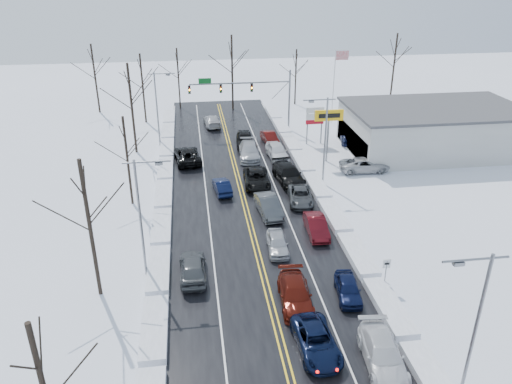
{
  "coord_description": "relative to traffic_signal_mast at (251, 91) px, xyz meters",
  "views": [
    {
      "loc": [
        -4.69,
        -35.44,
        21.09
      ],
      "look_at": [
        0.7,
        3.63,
        2.5
      ],
      "focal_mm": 35.0,
      "sensor_mm": 36.0,
      "label": 1
    }
  ],
  "objects": [
    {
      "name": "queued_car_14",
      "position": [
        1.84,
        -21.93,
        -5.48
      ],
      "size": [
        2.79,
        5.01,
        1.32
      ],
      "primitive_type": "imported",
      "rotation": [
        0.0,
        0.0,
        -0.13
      ],
      "color": "#3B3D40",
      "rests_on": "ground"
    },
    {
      "name": "ground",
      "position": [
        -3.45,
        -27.99,
        -5.48
      ],
      "size": [
        160.0,
        160.0,
        0.0
      ],
      "primitive_type": "plane",
      "color": "white",
      "rests_on": "ground"
    },
    {
      "name": "oncoming_car_3",
      "position": [
        -8.53,
        -32.82,
        -5.48
      ],
      "size": [
        1.92,
        4.75,
        1.62
      ],
      "primitive_type": "imported",
      "rotation": [
        0.0,
        0.0,
        3.14
      ],
      "color": "#44484A",
      "rests_on": "ground"
    },
    {
      "name": "queued_car_16",
      "position": [
        1.64,
        -10.28,
        -5.48
      ],
      "size": [
        2.31,
        5.14,
        1.71
      ],
      "primitive_type": "imported",
      "rotation": [
        0.0,
        0.0,
        0.06
      ],
      "color": "silver",
      "rests_on": "ground"
    },
    {
      "name": "parked_car_1",
      "position": [
        13.49,
        -13.09,
        -5.48
      ],
      "size": [
        2.19,
        5.14,
        1.48
      ],
      "primitive_type": "imported",
      "rotation": [
        0.0,
        0.0,
        0.02
      ],
      "color": "#3D4042",
      "rests_on": "ground"
    },
    {
      "name": "parked_car_2",
      "position": [
        11.38,
        -6.19,
        -5.48
      ],
      "size": [
        2.59,
        5.12,
        1.67
      ],
      "primitive_type": "imported",
      "rotation": [
        0.0,
        0.0,
        3.01
      ],
      "color": "black",
      "rests_on": "ground"
    },
    {
      "name": "speed_limit_sign",
      "position": [
        4.75,
        -35.99,
        -3.84
      ],
      "size": [
        0.55,
        0.09,
        2.35
      ],
      "color": "slate",
      "rests_on": "ground"
    },
    {
      "name": "oncoming_car_1",
      "position": [
        -8.62,
        -10.02,
        -5.48
      ],
      "size": [
        3.34,
        6.07,
        1.61
      ],
      "primitive_type": "imported",
      "rotation": [
        0.0,
        0.0,
        3.26
      ],
      "color": "black",
      "rests_on": "ground"
    },
    {
      "name": "tree_far_d",
      "position": [
        8.55,
        12.51,
        0.46
      ],
      "size": [
        3.4,
        3.4,
        8.5
      ],
      "color": "#2D231C",
      "rests_on": "ground"
    },
    {
      "name": "queued_car_15",
      "position": [
        1.64,
        -17.11,
        -5.48
      ],
      "size": [
        3.0,
        6.08,
        1.7
      ],
      "primitive_type": "imported",
      "rotation": [
        0.0,
        0.0,
        0.11
      ],
      "color": "black",
      "rests_on": "ground"
    },
    {
      "name": "tree_left_e",
      "position": [
        -14.25,
        6.01,
        1.16
      ],
      "size": [
        3.8,
        3.8,
        9.5
      ],
      "color": "#2D231C",
      "rests_on": "ground"
    },
    {
      "name": "used_vehicles_sign",
      "position": [
        7.05,
        -5.99,
        -2.16
      ],
      "size": [
        2.2,
        0.22,
        4.65
      ],
      "color": "slate",
      "rests_on": "ground"
    },
    {
      "name": "queued_car_7",
      "position": [
        -1.51,
        -9.74,
        -5.48
      ],
      "size": [
        2.77,
        5.88,
        1.66
      ],
      "primitive_type": "imported",
      "rotation": [
        0.0,
        0.0,
        -0.08
      ],
      "color": "#A4A6AC",
      "rests_on": "ground"
    },
    {
      "name": "queued_car_12",
      "position": [
        1.9,
        -36.63,
        -5.48
      ],
      "size": [
        2.05,
        4.05,
        1.32
      ],
      "primitive_type": "imported",
      "rotation": [
        0.0,
        0.0,
        -0.13
      ],
      "color": "black",
      "rests_on": "ground"
    },
    {
      "name": "parked_car_0",
      "position": [
        10.38,
        -15.45,
        -5.48
      ],
      "size": [
        5.44,
        2.6,
        1.5
      ],
      "primitive_type": "imported",
      "rotation": [
        0.0,
        0.0,
        1.55
      ],
      "color": "#B8B8BA",
      "rests_on": "ground"
    },
    {
      "name": "queued_car_11",
      "position": [
        1.93,
        -43.01,
        -5.48
      ],
      "size": [
        2.57,
        5.34,
        1.5
      ],
      "primitive_type": "imported",
      "rotation": [
        0.0,
        0.0,
        -0.09
      ],
      "color": "silver",
      "rests_on": "ground"
    },
    {
      "name": "tree_left_a",
      "position": [
        -14.45,
        -47.99,
        0.81
      ],
      "size": [
        3.6,
        3.6,
        9.0
      ],
      "color": "#2D231C",
      "rests_on": "ground"
    },
    {
      "name": "queued_car_4",
      "position": [
        -1.84,
        -30.13,
        -5.48
      ],
      "size": [
        1.81,
        4.04,
        1.35
      ],
      "primitive_type": "imported",
      "rotation": [
        0.0,
        0.0,
        -0.06
      ],
      "color": "#AEB1B6",
      "rests_on": "ground"
    },
    {
      "name": "queued_car_2",
      "position": [
        -1.52,
        -41.39,
        -5.48
      ],
      "size": [
        2.43,
        4.93,
        1.35
      ],
      "primitive_type": "imported",
      "rotation": [
        0.0,
        0.0,
        0.04
      ],
      "color": "black",
      "rests_on": "ground"
    },
    {
      "name": "tires_plus_sign",
      "position": [
        7.05,
        -12.0,
        -0.49
      ],
      "size": [
        3.2,
        0.34,
        6.0
      ],
      "color": "slate",
      "rests_on": "ground"
    },
    {
      "name": "streetlight_se",
      "position": [
        4.85,
        -45.99,
        -0.17
      ],
      "size": [
        3.2,
        0.25,
        9.0
      ],
      "color": "slate",
      "rests_on": "ground"
    },
    {
      "name": "queued_car_17",
      "position": [
        1.64,
        -5.06,
        -5.48
      ],
      "size": [
        1.97,
        4.35,
        1.39
      ],
      "primitive_type": "imported",
      "rotation": [
        0.0,
        0.0,
        0.12
      ],
      "color": "#500D0A",
      "rests_on": "ground"
    },
    {
      "name": "queued_car_8",
      "position": [
        -1.57,
        -5.54,
        -5.48
      ],
      "size": [
        2.35,
        5.12,
        1.7
      ],
      "primitive_type": "imported",
      "rotation": [
        0.0,
        0.0,
        -0.07
      ],
      "color": "black",
      "rests_on": "ground"
    },
    {
      "name": "queued_car_5",
      "position": [
        -1.54,
        -23.89,
        -5.48
      ],
      "size": [
        2.16,
        5.03,
        1.61
      ],
      "primitive_type": "imported",
      "rotation": [
        0.0,
        0.0,
        0.1
      ],
      "color": "#3C3F41",
      "rests_on": "ground"
    },
    {
      "name": "snow_bank_right",
      "position": [
        4.15,
        -25.99,
        -5.48
      ],
      "size": [
        1.61,
        72.0,
        0.55
      ],
      "primitive_type": "cube",
      "color": "white",
      "rests_on": "ground"
    },
    {
      "name": "streetlight_nw",
      "position": [
        -11.74,
        -3.99,
        -0.17
      ],
      "size": [
        3.2,
        0.25,
        9.0
      ],
      "color": "slate",
      "rests_on": "ground"
    },
    {
      "name": "road_surface",
      "position": [
        -3.45,
        -25.99,
        -5.47
      ],
      "size": [
        14.0,
        84.0,
        0.01
      ],
      "primitive_type": "cube",
      "color": "black",
      "rests_on": "ground"
    },
    {
      "name": "dealership_building",
      "position": [
        20.53,
        -9.99,
        -2.82
      ],
      "size": [
        20.4,
        12.4,
        5.3
      ],
      "color": "beige",
      "rests_on": "ground"
    },
    {
      "name": "flagpole",
      "position": [
        11.72,
        2.01,
        0.45
      ],
      "size": [
        1.87,
        1.2,
        10.0
      ],
      "color": "silver",
      "rests_on": "ground"
    },
    {
      "name": "oncoming_car_0",
      "position": [
        -5.36,
        -18.7,
        -5.48
      ],
      "size": [
        1.87,
        4.17,
        1.33
      ],
      "primitive_type": "imported",
      "rotation": [
        0.0,
        0.0,
        3.26
      ],
      "color": "black",
      "rests_on": "ground"
    },
    {
      "name": "streetlight_ne",
      "position": [
        4.85,
        -17.99,
        -0.17
      ],
      "size": [
        3.2,
        0.25,
        9.0
      ],
      "color": "slate",
      "rests_on": "ground"
    },
    {
      "name": "tree_far_e",
      "position": [
        24.55,
        13.01,
        1.86
      ],
      "size": [
        4.2,
        4.2,
        10.5
      ],
      "color": "#2D231C",
      "rests_on": "ground"
    },
    {
      "name": "tree_far_a",
      "position": [
        -21.45,
        12.01,
        1.51
      ],
      "size": [
        4.0,
        4.0,
        10.0
      ],
      "color": "#2D231C",
      "rests_on": "ground"
    },
    {
      "name": "queued_car_13",
      "position": [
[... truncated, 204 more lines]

